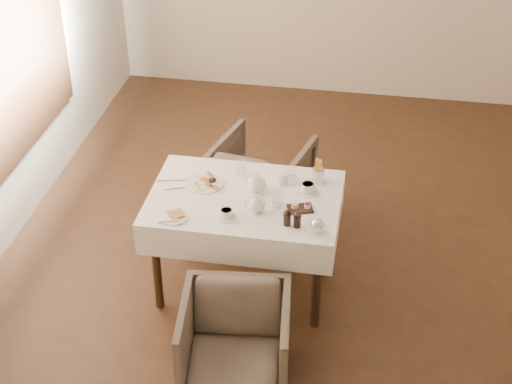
{
  "coord_description": "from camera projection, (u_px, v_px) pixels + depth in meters",
  "views": [
    {
      "loc": [
        0.44,
        -4.94,
        3.7
      ],
      "look_at": [
        -0.3,
        -0.72,
        0.82
      ],
      "focal_mm": 55.0,
      "sensor_mm": 36.0,
      "label": 1
    }
  ],
  "objects": [
    {
      "name": "condiment_board",
      "position": [
        300.0,
        208.0,
        5.1
      ],
      "size": [
        0.19,
        0.15,
        0.04
      ],
      "rotation": [
        0.0,
        0.0,
        0.32
      ],
      "color": "black",
      "rests_on": "table"
    },
    {
      "name": "fries_cup",
      "position": [
        318.0,
        172.0,
        5.34
      ],
      "size": [
        0.08,
        0.08,
        0.18
      ],
      "rotation": [
        0.0,
        0.0,
        -0.39
      ],
      "color": "silver",
      "rests_on": "table"
    },
    {
      "name": "table",
      "position": [
        245.0,
        211.0,
        5.29
      ],
      "size": [
        1.28,
        0.88,
        0.75
      ],
      "color": "black",
      "rests_on": "ground"
    },
    {
      "name": "breakfast_plate",
      "position": [
        205.0,
        183.0,
        5.35
      ],
      "size": [
        0.26,
        0.26,
        0.03
      ],
      "rotation": [
        0.0,
        0.0,
        0.18
      ],
      "color": "white",
      "rests_on": "table"
    },
    {
      "name": "glass_mid",
      "position": [
        278.0,
        200.0,
        5.11
      ],
      "size": [
        0.08,
        0.08,
        0.1
      ],
      "primitive_type": "cylinder",
      "rotation": [
        0.0,
        0.0,
        -0.11
      ],
      "color": "silver",
      "rests_on": "table"
    },
    {
      "name": "glass_left",
      "position": [
        241.0,
        168.0,
        5.44
      ],
      "size": [
        0.08,
        0.08,
        0.1
      ],
      "primitive_type": "cylinder",
      "rotation": [
        0.0,
        0.0,
        -0.04
      ],
      "color": "silver",
      "rests_on": "table"
    },
    {
      "name": "armchair_near",
      "position": [
        235.0,
        343.0,
        4.73
      ],
      "size": [
        0.72,
        0.73,
        0.61
      ],
      "primitive_type": "imported",
      "rotation": [
        0.0,
        0.0,
        0.11
      ],
      "color": "#4C4337",
      "rests_on": "ground"
    },
    {
      "name": "pepper_mill_left",
      "position": [
        287.0,
        218.0,
        4.93
      ],
      "size": [
        0.07,
        0.07,
        0.11
      ],
      "primitive_type": null,
      "rotation": [
        0.0,
        0.0,
        -0.41
      ],
      "color": "black",
      "rests_on": "table"
    },
    {
      "name": "armchair_far",
      "position": [
        261.0,
        178.0,
        6.21
      ],
      "size": [
        0.85,
        0.86,
        0.65
      ],
      "primitive_type": "imported",
      "rotation": [
        0.0,
        0.0,
        2.89
      ],
      "color": "#4C4337",
      "rests_on": "ground"
    },
    {
      "name": "cutlery_fork",
      "position": [
        171.0,
        181.0,
        5.39
      ],
      "size": [
        0.2,
        0.05,
        0.0
      ],
      "primitive_type": "cube",
      "rotation": [
        0.0,
        0.0,
        1.77
      ],
      "color": "silver",
      "rests_on": "table"
    },
    {
      "name": "side_plate",
      "position": [
        172.0,
        217.0,
        5.03
      ],
      "size": [
        0.21,
        0.2,
        0.02
      ],
      "rotation": [
        0.0,
        0.0,
        0.41
      ],
      "color": "white",
      "rests_on": "table"
    },
    {
      "name": "pepper_mill_right",
      "position": [
        297.0,
        220.0,
        4.92
      ],
      "size": [
        0.07,
        0.07,
        0.11
      ],
      "primitive_type": null,
      "rotation": [
        0.0,
        0.0,
        -0.39
      ],
      "color": "black",
      "rests_on": "table"
    },
    {
      "name": "creamer",
      "position": [
        283.0,
        178.0,
        5.34
      ],
      "size": [
        0.09,
        0.09,
        0.08
      ],
      "primitive_type": "cylinder",
      "rotation": [
        0.0,
        0.0,
        0.35
      ],
      "color": "white",
      "rests_on": "table"
    },
    {
      "name": "room",
      "position": [
        8.0,
        20.0,
        5.58
      ],
      "size": [
        5.0,
        5.0,
        5.0
      ],
      "color": "#311D10",
      "rests_on": "ground"
    },
    {
      "name": "silver_pot",
      "position": [
        317.0,
        224.0,
        4.87
      ],
      "size": [
        0.13,
        0.12,
        0.11
      ],
      "primitive_type": null,
      "rotation": [
        0.0,
        0.0,
        0.33
      ],
      "color": "white",
      "rests_on": "table"
    },
    {
      "name": "glass_right",
      "position": [
        292.0,
        173.0,
        5.39
      ],
      "size": [
        0.07,
        0.07,
        0.09
      ],
      "primitive_type": "cylinder",
      "rotation": [
        0.0,
        0.0,
        -0.24
      ],
      "color": "silver",
      "rests_on": "table"
    },
    {
      "name": "teapot_centre",
      "position": [
        256.0,
        182.0,
        5.25
      ],
      "size": [
        0.2,
        0.18,
        0.14
      ],
      "primitive_type": null,
      "rotation": [
        0.0,
        0.0,
        -0.25
      ],
      "color": "white",
      "rests_on": "table"
    },
    {
      "name": "teapot_front",
      "position": [
        257.0,
        204.0,
        5.06
      ],
      "size": [
        0.16,
        0.14,
        0.12
      ],
      "primitive_type": null,
      "rotation": [
        0.0,
        0.0,
        0.18
      ],
      "color": "white",
      "rests_on": "table"
    },
    {
      "name": "cutlery_knife",
      "position": [
        178.0,
        189.0,
        5.31
      ],
      "size": [
        0.17,
        0.08,
        0.0
      ],
      "primitive_type": "cube",
      "rotation": [
        0.0,
        0.0,
        1.95
      ],
      "color": "silver",
      "rests_on": "table"
    },
    {
      "name": "teacup_far",
      "position": [
        308.0,
        188.0,
        5.26
      ],
      "size": [
        0.14,
        0.14,
        0.07
      ],
      "rotation": [
        0.0,
        0.0,
        -0.43
      ],
      "color": "white",
      "rests_on": "table"
    },
    {
      "name": "teacup_near",
      "position": [
        226.0,
        214.0,
        5.02
      ],
      "size": [
        0.12,
        0.12,
        0.06
      ],
      "rotation": [
        0.0,
        0.0,
        -0.3
      ],
      "color": "white",
      "rests_on": "table"
    }
  ]
}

